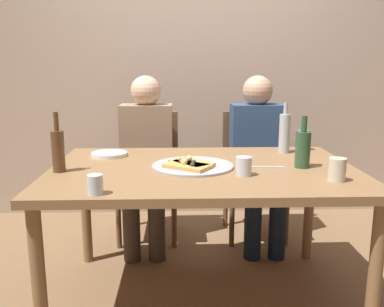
# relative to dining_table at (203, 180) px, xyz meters

# --- Properties ---
(ground_plane) EXTENTS (8.00, 8.00, 0.00)m
(ground_plane) POSITION_rel_dining_table_xyz_m (0.00, 0.00, -0.66)
(ground_plane) COLOR brown
(back_wall) EXTENTS (6.00, 0.10, 2.60)m
(back_wall) POSITION_rel_dining_table_xyz_m (0.00, 1.41, 0.64)
(back_wall) COLOR #BCA893
(back_wall) RESTS_ON ground_plane
(dining_table) EXTENTS (1.54, 1.02, 0.73)m
(dining_table) POSITION_rel_dining_table_xyz_m (0.00, 0.00, 0.00)
(dining_table) COLOR olive
(dining_table) RESTS_ON ground_plane
(pizza_tray) EXTENTS (0.42, 0.42, 0.01)m
(pizza_tray) POSITION_rel_dining_table_xyz_m (-0.05, -0.00, 0.08)
(pizza_tray) COLOR #ADADB2
(pizza_tray) RESTS_ON dining_table
(pizza_slice_last) EXTENTS (0.24, 0.25, 0.05)m
(pizza_slice_last) POSITION_rel_dining_table_xyz_m (-0.06, -0.00, 0.09)
(pizza_slice_last) COLOR tan
(pizza_slice_last) RESTS_ON pizza_tray
(pizza_slice_extra) EXTENTS (0.26, 0.23, 0.05)m
(pizza_slice_extra) POSITION_rel_dining_table_xyz_m (-0.08, -0.06, 0.09)
(pizza_slice_extra) COLOR tan
(pizza_slice_extra) RESTS_ON pizza_tray
(wine_bottle) EXTENTS (0.06, 0.06, 0.30)m
(wine_bottle) POSITION_rel_dining_table_xyz_m (0.50, 0.34, 0.19)
(wine_bottle) COLOR #B2BCC1
(wine_bottle) RESTS_ON dining_table
(beer_bottle) EXTENTS (0.06, 0.06, 0.29)m
(beer_bottle) POSITION_rel_dining_table_xyz_m (-0.71, -0.07, 0.18)
(beer_bottle) COLOR brown
(beer_bottle) RESTS_ON dining_table
(water_bottle) EXTENTS (0.08, 0.08, 0.26)m
(water_bottle) POSITION_rel_dining_table_xyz_m (0.50, -0.02, 0.17)
(water_bottle) COLOR #2D5133
(water_bottle) RESTS_ON dining_table
(tumbler_near) EXTENTS (0.06, 0.06, 0.08)m
(tumbler_near) POSITION_rel_dining_table_xyz_m (-0.46, -0.44, 0.11)
(tumbler_near) COLOR silver
(tumbler_near) RESTS_ON dining_table
(tumbler_far) EXTENTS (0.08, 0.08, 0.09)m
(tumbler_far) POSITION_rel_dining_table_xyz_m (0.18, -0.17, 0.11)
(tumbler_far) COLOR silver
(tumbler_far) RESTS_ON dining_table
(wine_glass) EXTENTS (0.08, 0.08, 0.10)m
(wine_glass) POSITION_rel_dining_table_xyz_m (0.58, -0.28, 0.12)
(wine_glass) COLOR beige
(wine_glass) RESTS_ON dining_table
(soda_can) EXTENTS (0.07, 0.07, 0.12)m
(soda_can) POSITION_rel_dining_table_xyz_m (0.63, 0.41, 0.13)
(soda_can) COLOR #337AC1
(soda_can) RESTS_ON dining_table
(plate_stack) EXTENTS (0.20, 0.20, 0.02)m
(plate_stack) POSITION_rel_dining_table_xyz_m (-0.52, 0.28, 0.08)
(plate_stack) COLOR white
(plate_stack) RESTS_ON dining_table
(table_knife) EXTENTS (0.22, 0.03, 0.01)m
(table_knife) POSITION_rel_dining_table_xyz_m (0.30, -0.03, 0.07)
(table_knife) COLOR #B7B7BC
(table_knife) RESTS_ON dining_table
(chair_left) EXTENTS (0.44, 0.44, 0.90)m
(chair_left) POSITION_rel_dining_table_xyz_m (-0.35, 0.91, -0.15)
(chair_left) COLOR brown
(chair_left) RESTS_ON ground_plane
(chair_right) EXTENTS (0.44, 0.44, 0.90)m
(chair_right) POSITION_rel_dining_table_xyz_m (0.43, 0.91, -0.15)
(chair_right) COLOR brown
(chair_right) RESTS_ON ground_plane
(guest_in_sweater) EXTENTS (0.36, 0.56, 1.17)m
(guest_in_sweater) POSITION_rel_dining_table_xyz_m (-0.35, 0.76, -0.02)
(guest_in_sweater) COLOR #937A60
(guest_in_sweater) RESTS_ON ground_plane
(guest_in_beanie) EXTENTS (0.36, 0.56, 1.17)m
(guest_in_beanie) POSITION_rel_dining_table_xyz_m (0.43, 0.76, -0.02)
(guest_in_beanie) COLOR navy
(guest_in_beanie) RESTS_ON ground_plane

